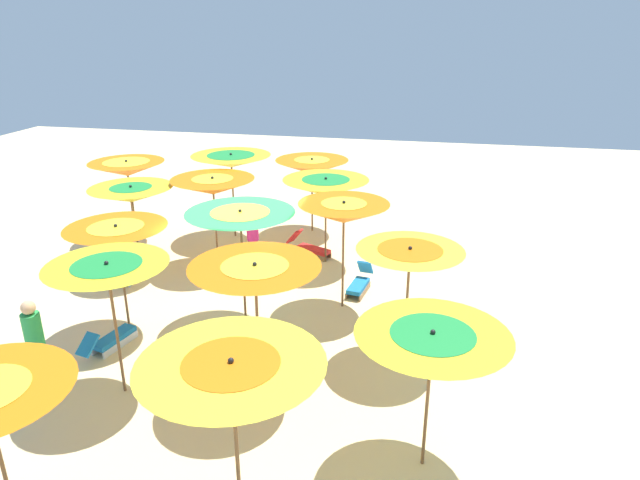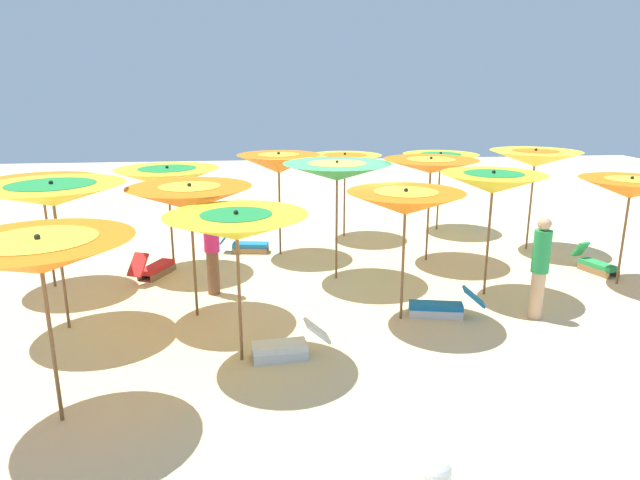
% 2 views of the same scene
% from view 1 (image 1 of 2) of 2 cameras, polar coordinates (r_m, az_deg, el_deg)
% --- Properties ---
extents(ground, '(40.82, 40.82, 0.04)m').
position_cam_1_polar(ground, '(12.66, -8.04, -7.59)').
color(ground, beige).
extents(beach_umbrella_0, '(2.10, 2.10, 2.23)m').
position_cam_1_polar(beach_umbrella_0, '(7.81, 11.22, -10.36)').
color(beach_umbrella_0, brown).
rests_on(beach_umbrella_0, ground).
extents(beach_umbrella_1, '(1.95, 1.95, 2.29)m').
position_cam_1_polar(beach_umbrella_1, '(10.25, 9.04, -1.70)').
color(beach_umbrella_1, brown).
rests_on(beach_umbrella_1, ground).
extents(beach_umbrella_2, '(1.96, 1.96, 2.50)m').
position_cam_1_polar(beach_umbrella_2, '(12.04, 2.41, 2.76)').
color(beach_umbrella_2, brown).
rests_on(beach_umbrella_2, ground).
extents(beach_umbrella_3, '(2.22, 2.22, 2.34)m').
position_cam_1_polar(beach_umbrella_3, '(14.53, 0.58, 5.37)').
color(beach_umbrella_3, brown).
rests_on(beach_umbrella_3, ground).
extents(beach_umbrella_4, '(2.17, 2.17, 2.29)m').
position_cam_1_polar(beach_umbrella_4, '(16.88, -0.82, 7.41)').
color(beach_umbrella_4, brown).
rests_on(beach_umbrella_4, ground).
extents(beach_umbrella_5, '(2.16, 2.16, 2.54)m').
position_cam_1_polar(beach_umbrella_5, '(6.62, -8.88, -13.48)').
color(beach_umbrella_5, brown).
rests_on(beach_umbrella_5, ground).
extents(beach_umbrella_6, '(2.15, 2.15, 2.45)m').
position_cam_1_polar(beach_umbrella_6, '(9.14, -6.56, -3.49)').
color(beach_umbrella_6, brown).
rests_on(beach_umbrella_6, ground).
extents(beach_umbrella_7, '(2.21, 2.21, 2.53)m').
position_cam_1_polar(beach_umbrella_7, '(11.46, -8.03, 1.98)').
color(beach_umbrella_7, brown).
rests_on(beach_umbrella_7, ground).
extents(beach_umbrella_8, '(2.12, 2.12, 2.41)m').
position_cam_1_polar(beach_umbrella_8, '(14.57, -10.75, 5.35)').
color(beach_umbrella_8, brown).
rests_on(beach_umbrella_8, ground).
extents(beach_umbrella_9, '(2.29, 2.29, 2.54)m').
position_cam_1_polar(beach_umbrella_9, '(16.55, -8.95, 7.90)').
color(beach_umbrella_9, brown).
rests_on(beach_umbrella_9, ground).
extents(beach_umbrella_11, '(1.97, 1.97, 2.47)m').
position_cam_1_polar(beach_umbrella_11, '(9.71, -20.60, -3.32)').
color(beach_umbrella_11, brown).
rests_on(beach_umbrella_11, ground).
extents(beach_umbrella_12, '(1.99, 1.99, 2.35)m').
position_cam_1_polar(beach_umbrella_12, '(11.79, -19.81, 0.38)').
color(beach_umbrella_12, brown).
rests_on(beach_umbrella_12, ground).
extents(beach_umbrella_13, '(2.05, 2.05, 2.31)m').
position_cam_1_polar(beach_umbrella_13, '(14.67, -18.49, 4.38)').
color(beach_umbrella_13, brown).
rests_on(beach_umbrella_13, ground).
extents(beach_umbrella_14, '(2.12, 2.12, 2.38)m').
position_cam_1_polar(beach_umbrella_14, '(17.13, -18.90, 6.84)').
color(beach_umbrella_14, brown).
rests_on(beach_umbrella_14, ground).
extents(lounger_1, '(0.49, 1.21, 0.56)m').
position_cam_1_polar(lounger_1, '(14.75, -18.96, -3.31)').
color(lounger_1, silver).
rests_on(lounger_1, ground).
extents(lounger_2, '(0.59, 1.36, 0.56)m').
position_cam_1_polar(lounger_2, '(11.99, -20.39, -9.40)').
color(lounger_2, silver).
rests_on(lounger_2, ground).
extents(lounger_3, '(0.53, 1.21, 0.64)m').
position_cam_1_polar(lounger_3, '(13.52, 3.99, -4.38)').
color(lounger_3, olive).
rests_on(lounger_3, ground).
extents(lounger_4, '(1.35, 0.84, 0.66)m').
position_cam_1_polar(lounger_4, '(15.56, -1.00, -0.80)').
color(lounger_4, olive).
rests_on(lounger_4, ground).
extents(beachgoer_0, '(0.30, 0.30, 1.87)m').
position_cam_1_polar(beachgoer_0, '(14.36, -6.80, 0.48)').
color(beachgoer_0, brown).
rests_on(beachgoer_0, ground).
extents(beachgoer_1, '(0.30, 0.30, 1.84)m').
position_cam_1_polar(beachgoer_1, '(10.64, -26.70, -9.68)').
color(beachgoer_1, '#D8A87F').
rests_on(beachgoer_1, ground).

